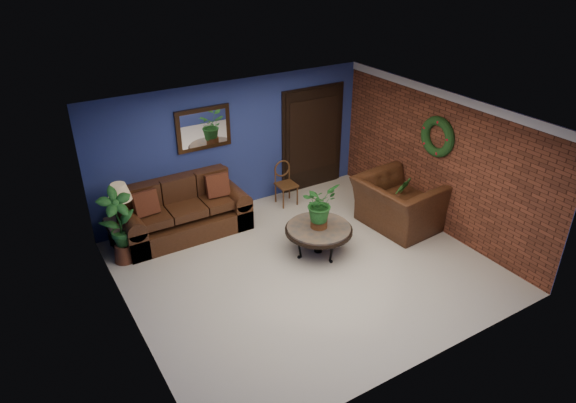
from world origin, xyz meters
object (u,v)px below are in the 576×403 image
sofa (183,215)px  armchair (398,204)px  table_lamp (120,198)px  end_table (125,228)px  side_chair (285,180)px  coffee_table (319,230)px

sofa → armchair: bearing=-28.3°
table_lamp → armchair: size_ratio=0.47×
end_table → armchair: size_ratio=0.42×
armchair → sofa: bearing=57.5°
sofa → armchair: sofa is taller
end_table → table_lamp: size_ratio=0.90×
end_table → sofa: bearing=1.9°
sofa → armchair: 3.88m
sofa → side_chair: size_ratio=2.57×
side_chair → armchair: (1.28, -1.86, -0.03)m
coffee_table → end_table: (-2.73, 1.77, -0.01)m
sofa → table_lamp: bearing=-178.1°
side_chair → sofa: bearing=-177.7°
armchair → coffee_table: bearing=84.6°
armchair → table_lamp: bearing=63.7°
coffee_table → side_chair: size_ratio=1.29×
sofa → armchair: size_ratio=1.59×
sofa → table_lamp: table_lamp is taller
end_table → side_chair: bearing=1.2°
coffee_table → table_lamp: size_ratio=1.71×
coffee_table → armchair: bearing=-1.1°
coffee_table → end_table: size_ratio=1.89×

